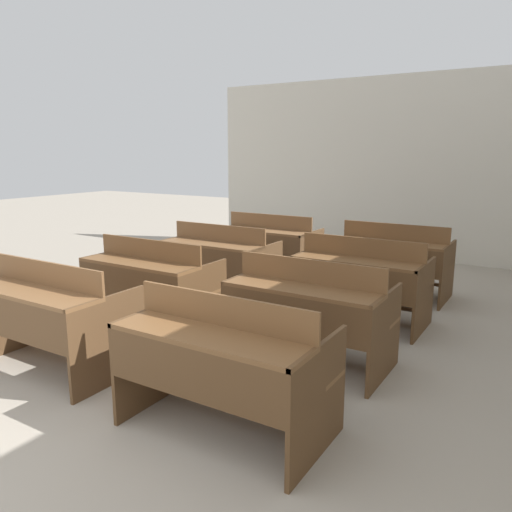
% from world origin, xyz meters
% --- Properties ---
extents(wall_back, '(6.25, 0.06, 2.91)m').
position_xyz_m(wall_back, '(0.00, 7.50, 1.45)').
color(wall_back, beige).
rests_on(wall_back, ground_plane).
extents(bench_front_left, '(1.27, 0.73, 0.88)m').
position_xyz_m(bench_front_left, '(-0.86, 1.70, 0.47)').
color(bench_front_left, brown).
rests_on(bench_front_left, ground_plane).
extents(bench_front_right, '(1.27, 0.73, 0.88)m').
position_xyz_m(bench_front_right, '(0.84, 1.67, 0.47)').
color(bench_front_right, brown).
rests_on(bench_front_right, ground_plane).
extents(bench_second_left, '(1.27, 0.73, 0.88)m').
position_xyz_m(bench_second_left, '(-0.88, 2.86, 0.47)').
color(bench_second_left, brown).
rests_on(bench_second_left, ground_plane).
extents(bench_second_right, '(1.27, 0.73, 0.88)m').
position_xyz_m(bench_second_right, '(0.85, 2.85, 0.47)').
color(bench_second_right, brown).
rests_on(bench_second_right, ground_plane).
extents(bench_third_left, '(1.27, 0.73, 0.88)m').
position_xyz_m(bench_third_left, '(-0.89, 4.03, 0.47)').
color(bench_third_left, brown).
rests_on(bench_third_left, ground_plane).
extents(bench_third_right, '(1.27, 0.73, 0.88)m').
position_xyz_m(bench_third_right, '(0.85, 4.04, 0.47)').
color(bench_third_right, brown).
rests_on(bench_third_right, ground_plane).
extents(bench_back_left, '(1.27, 0.73, 0.88)m').
position_xyz_m(bench_back_left, '(-0.87, 5.20, 0.47)').
color(bench_back_left, brown).
rests_on(bench_back_left, ground_plane).
extents(bench_back_right, '(1.27, 0.73, 0.88)m').
position_xyz_m(bench_back_right, '(0.85, 5.19, 0.47)').
color(bench_back_right, brown).
rests_on(bench_back_right, ground_plane).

